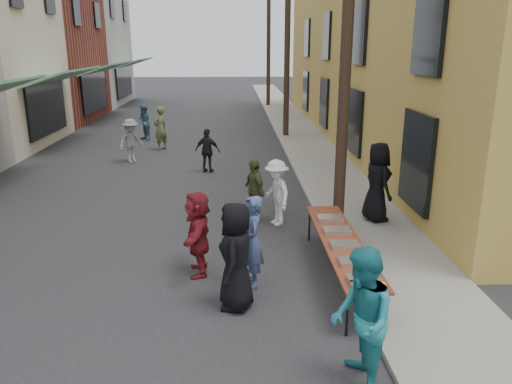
{
  "coord_description": "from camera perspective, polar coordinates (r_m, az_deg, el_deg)",
  "views": [
    {
      "loc": [
        1.88,
        -7.93,
        4.16
      ],
      "look_at": [
        2.31,
        1.68,
        1.3
      ],
      "focal_mm": 35.0,
      "sensor_mm": 36.0,
      "label": 1
    }
  ],
  "objects": [
    {
      "name": "catering_tray_foil_b",
      "position": [
        8.26,
        11.18,
        -7.83
      ],
      "size": [
        0.5,
        0.33,
        0.08
      ],
      "primitive_type": "cube",
      "color": "#B2B2B7",
      "rests_on": "serving_table"
    },
    {
      "name": "server",
      "position": [
        12.08,
        13.69,
        1.11
      ],
      "size": [
        0.8,
        1.03,
        1.88
      ],
      "primitive_type": "imported",
      "rotation": [
        0.0,
        0.0,
        1.81
      ],
      "color": "black",
      "rests_on": "sidewalk"
    },
    {
      "name": "catering_tray_foil_d",
      "position": [
        9.52,
        9.24,
        -4.39
      ],
      "size": [
        0.5,
        0.33,
        0.08
      ],
      "primitive_type": "cube",
      "color": "#B2B2B7",
      "rests_on": "serving_table"
    },
    {
      "name": "building_ochre",
      "position": [
        23.8,
        21.24,
        17.52
      ],
      "size": [
        10.0,
        28.0,
        10.0
      ],
      "primitive_type": "cube",
      "color": "gold",
      "rests_on": "ground"
    },
    {
      "name": "guest_front_c",
      "position": [
        6.39,
        11.91,
        -14.18
      ],
      "size": [
        0.76,
        0.95,
        1.86
      ],
      "primitive_type": "imported",
      "rotation": [
        0.0,
        0.0,
        -1.64
      ],
      "color": "teal",
      "rests_on": "ground"
    },
    {
      "name": "cup_stack",
      "position": [
        7.53,
        14.3,
        -10.42
      ],
      "size": [
        0.08,
        0.08,
        0.12
      ],
      "primitive_type": "cylinder",
      "color": "tan",
      "rests_on": "serving_table"
    },
    {
      "name": "condiment_jar_a",
      "position": [
        7.38,
        11.22,
        -10.93
      ],
      "size": [
        0.07,
        0.07,
        0.08
      ],
      "primitive_type": "cylinder",
      "color": "#A57F26",
      "rests_on": "serving_table"
    },
    {
      "name": "catering_tray_buns_end",
      "position": [
        10.17,
        8.46,
        -2.98
      ],
      "size": [
        0.5,
        0.33,
        0.08
      ],
      "primitive_type": "cube",
      "color": "tan",
      "rests_on": "serving_table"
    },
    {
      "name": "guest_front_a",
      "position": [
        8.05,
        -2.29,
        -7.35
      ],
      "size": [
        0.71,
        0.96,
        1.79
      ],
      "primitive_type": "imported",
      "rotation": [
        0.0,
        0.0,
        -1.74
      ],
      "color": "black",
      "rests_on": "ground"
    },
    {
      "name": "passerby_mid",
      "position": [
        16.77,
        -5.55,
        4.71
      ],
      "size": [
        0.93,
        0.6,
        1.48
      ],
      "primitive_type": "imported",
      "rotation": [
        0.0,
        0.0,
        2.84
      ],
      "color": "black",
      "rests_on": "ground"
    },
    {
      "name": "ground",
      "position": [
        9.14,
        -14.43,
        -11.06
      ],
      "size": [
        120.0,
        120.0,
        0.0
      ],
      "primitive_type": "plane",
      "color": "#28282B",
      "rests_on": "ground"
    },
    {
      "name": "catering_tray_sausage",
      "position": [
        7.7,
        12.31,
        -9.81
      ],
      "size": [
        0.5,
        0.33,
        0.08
      ],
      "primitive_type": "cube",
      "color": "maroon",
      "rests_on": "serving_table"
    },
    {
      "name": "guest_front_b",
      "position": [
        8.76,
        -0.44,
        -5.73
      ],
      "size": [
        0.46,
        0.65,
        1.67
      ],
      "primitive_type": "imported",
      "rotation": [
        0.0,
        0.0,
        -1.47
      ],
      "color": "#42527F",
      "rests_on": "ground"
    },
    {
      "name": "passerby_left",
      "position": [
        18.72,
        -14.09,
        5.7
      ],
      "size": [
        1.13,
        1.15,
        1.59
      ],
      "primitive_type": "imported",
      "rotation": [
        0.0,
        0.0,
        0.82
      ],
      "color": "gray",
      "rests_on": "ground"
    },
    {
      "name": "passerby_right",
      "position": [
        20.71,
        -10.87,
        7.15
      ],
      "size": [
        0.73,
        0.77,
        1.76
      ],
      "primitive_type": "imported",
      "rotation": [
        0.0,
        0.0,
        4.03
      ],
      "color": "#56673B",
      "rests_on": "ground"
    },
    {
      "name": "condiment_jar_b",
      "position": [
        7.47,
        11.04,
        -10.58
      ],
      "size": [
        0.07,
        0.07,
        0.08
      ],
      "primitive_type": "cylinder",
      "color": "#A57F26",
      "rests_on": "serving_table"
    },
    {
      "name": "utility_pole_mid",
      "position": [
        23.06,
        3.61,
        17.37
      ],
      "size": [
        0.26,
        0.26,
        9.0
      ],
      "primitive_type": "cylinder",
      "color": "#2D2116",
      "rests_on": "ground"
    },
    {
      "name": "catering_tray_buns",
      "position": [
        8.89,
        10.14,
        -5.99
      ],
      "size": [
        0.5,
        0.33,
        0.08
      ],
      "primitive_type": "cube",
      "color": "tan",
      "rests_on": "serving_table"
    },
    {
      "name": "utility_pole_near",
      "position": [
        11.19,
        10.41,
        18.05
      ],
      "size": [
        0.26,
        0.26,
        9.0
      ],
      "primitive_type": "cylinder",
      "color": "#2D2116",
      "rests_on": "ground"
    },
    {
      "name": "passerby_far",
      "position": [
        23.03,
        -12.65,
        7.75
      ],
      "size": [
        0.94,
        0.98,
        1.59
      ],
      "primitive_type": "imported",
      "rotation": [
        0.0,
        0.0,
        5.34
      ],
      "color": "#426C81",
      "rests_on": "ground"
    },
    {
      "name": "condiment_jar_c",
      "position": [
        7.56,
        10.86,
        -10.23
      ],
      "size": [
        0.07,
        0.07,
        0.08
      ],
      "primitive_type": "cylinder",
      "color": "#A57F26",
      "rests_on": "serving_table"
    },
    {
      "name": "serving_table",
      "position": [
        9.19,
        9.72,
        -5.72
      ],
      "size": [
        0.7,
        4.0,
        0.75
      ],
      "color": "maroon",
      "rests_on": "ground"
    },
    {
      "name": "guest_front_d",
      "position": [
        11.79,
        2.36,
        -0.06
      ],
      "size": [
        0.91,
        1.16,
        1.58
      ],
      "primitive_type": "imported",
      "rotation": [
        0.0,
        0.0,
        -1.21
      ],
      "color": "white",
      "rests_on": "ground"
    },
    {
      "name": "guest_front_e",
      "position": [
        12.07,
        -0.19,
        0.24
      ],
      "size": [
        0.7,
        0.97,
        1.53
      ],
      "primitive_type": "imported",
      "rotation": [
        0.0,
        0.0,
        -1.16
      ],
      "color": "brown",
      "rests_on": "ground"
    },
    {
      "name": "guest_queue_back",
      "position": [
        9.31,
        -6.65,
        -4.68
      ],
      "size": [
        0.54,
        1.51,
        1.61
      ],
      "primitive_type": "imported",
      "rotation": [
        0.0,
        0.0,
        -1.53
      ],
      "color": "maroon",
      "rests_on": "ground"
    },
    {
      "name": "sidewalk",
      "position": [
        23.5,
        5.12,
        6.41
      ],
      "size": [
        2.2,
        60.0,
        0.1
      ],
      "primitive_type": "cube",
      "color": "gray",
      "rests_on": "ground"
    },
    {
      "name": "utility_pole_far",
      "position": [
        35.01,
        1.44,
        17.1
      ],
      "size": [
        0.26,
        0.26,
        9.0
      ],
      "primitive_type": "cylinder",
      "color": "#2D2116",
      "rests_on": "ground"
    }
  ]
}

